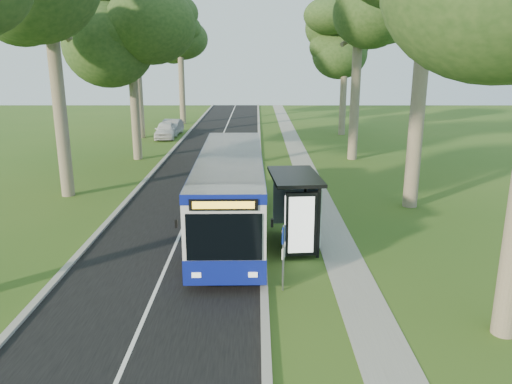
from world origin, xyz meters
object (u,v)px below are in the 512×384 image
at_px(bus_shelter, 299,199).
at_px(car_white, 165,130).
at_px(car_silver, 172,127).
at_px(bus, 231,192).
at_px(litter_bin, 293,241).
at_px(bus_stop_sign, 283,250).

bearing_deg(bus_shelter, car_white, 105.31).
bearing_deg(car_white, car_silver, 79.49).
relative_size(bus, bus_shelter, 3.60).
distance_m(litter_bin, car_silver, 31.21).
relative_size(bus, litter_bin, 14.64).
bearing_deg(bus_stop_sign, bus_shelter, 95.26).
bearing_deg(car_silver, bus, -72.65).
bearing_deg(car_white, litter_bin, -74.53).
xyz_separation_m(bus_shelter, car_white, (-10.04, 27.38, -1.29)).
bearing_deg(bus, bus_shelter, -39.95).
relative_size(bus, car_silver, 2.82).
relative_size(bus_stop_sign, car_white, 0.50).
bearing_deg(bus, car_white, 105.13).
xyz_separation_m(bus_shelter, car_silver, (-9.81, 29.37, -1.31)).
relative_size(litter_bin, car_silver, 0.19).
bearing_deg(car_white, bus_shelter, -73.87).
xyz_separation_m(bus, car_silver, (-7.06, 27.15, -0.99)).
xyz_separation_m(litter_bin, car_silver, (-9.57, 29.70, 0.30)).
bearing_deg(bus_stop_sign, car_white, 124.21).
xyz_separation_m(bus, car_white, (-7.29, 25.16, -0.97)).
xyz_separation_m(bus_shelter, litter_bin, (-0.24, -0.33, -1.61)).
bearing_deg(bus, car_silver, 103.55).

